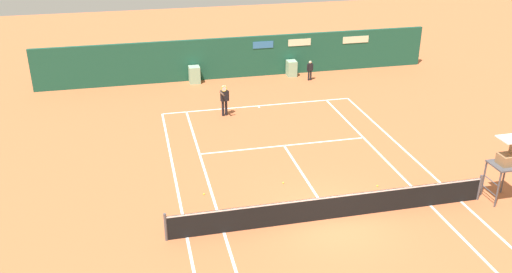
{
  "coord_description": "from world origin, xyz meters",
  "views": [
    {
      "loc": [
        -6.53,
        -15.94,
        11.04
      ],
      "look_at": [
        -1.45,
        6.0,
        0.8
      ],
      "focal_mm": 38.39,
      "sensor_mm": 36.0,
      "label": 1
    }
  ],
  "objects_px": {
    "umpire_chair": "(506,161)",
    "ball_kid_right_post": "(310,69)",
    "tennis_ball_by_sideline": "(377,186)",
    "player_on_baseline": "(224,98)",
    "tennis_ball_mid_court": "(283,183)",
    "tennis_ball_near_service_line": "(204,194)"
  },
  "relations": [
    {
      "from": "umpire_chair",
      "to": "ball_kid_right_post",
      "type": "bearing_deg",
      "value": 9.59
    },
    {
      "from": "umpire_chair",
      "to": "tennis_ball_by_sideline",
      "type": "height_order",
      "value": "umpire_chair"
    },
    {
      "from": "player_on_baseline",
      "to": "ball_kid_right_post",
      "type": "relative_size",
      "value": 1.48
    },
    {
      "from": "ball_kid_right_post",
      "to": "tennis_ball_mid_court",
      "type": "relative_size",
      "value": 18.62
    },
    {
      "from": "tennis_ball_by_sideline",
      "to": "umpire_chair",
      "type": "bearing_deg",
      "value": -25.45
    },
    {
      "from": "tennis_ball_near_service_line",
      "to": "tennis_ball_mid_court",
      "type": "bearing_deg",
      "value": 2.93
    },
    {
      "from": "tennis_ball_near_service_line",
      "to": "tennis_ball_by_sideline",
      "type": "relative_size",
      "value": 1.0
    },
    {
      "from": "tennis_ball_mid_court",
      "to": "tennis_ball_near_service_line",
      "type": "distance_m",
      "value": 3.3
    },
    {
      "from": "umpire_chair",
      "to": "tennis_ball_near_service_line",
      "type": "height_order",
      "value": "umpire_chair"
    },
    {
      "from": "tennis_ball_mid_court",
      "to": "tennis_ball_by_sideline",
      "type": "xyz_separation_m",
      "value": [
        3.66,
        -1.11,
        0.0
      ]
    },
    {
      "from": "tennis_ball_mid_court",
      "to": "tennis_ball_by_sideline",
      "type": "relative_size",
      "value": 1.0
    },
    {
      "from": "player_on_baseline",
      "to": "ball_kid_right_post",
      "type": "height_order",
      "value": "player_on_baseline"
    },
    {
      "from": "tennis_ball_near_service_line",
      "to": "tennis_ball_by_sideline",
      "type": "xyz_separation_m",
      "value": [
        6.96,
        -0.94,
        0.0
      ]
    },
    {
      "from": "umpire_chair",
      "to": "player_on_baseline",
      "type": "relative_size",
      "value": 1.39
    },
    {
      "from": "player_on_baseline",
      "to": "tennis_ball_mid_court",
      "type": "bearing_deg",
      "value": 84.94
    },
    {
      "from": "player_on_baseline",
      "to": "tennis_ball_mid_court",
      "type": "relative_size",
      "value": 27.5
    },
    {
      "from": "tennis_ball_mid_court",
      "to": "tennis_ball_near_service_line",
      "type": "height_order",
      "value": "same"
    },
    {
      "from": "ball_kid_right_post",
      "to": "tennis_ball_by_sideline",
      "type": "height_order",
      "value": "ball_kid_right_post"
    },
    {
      "from": "umpire_chair",
      "to": "player_on_baseline",
      "type": "bearing_deg",
      "value": 39.16
    },
    {
      "from": "ball_kid_right_post",
      "to": "tennis_ball_by_sideline",
      "type": "relative_size",
      "value": 18.62
    },
    {
      "from": "ball_kid_right_post",
      "to": "tennis_ball_mid_court",
      "type": "distance_m",
      "value": 13.47
    },
    {
      "from": "ball_kid_right_post",
      "to": "tennis_ball_mid_court",
      "type": "bearing_deg",
      "value": 61.33
    }
  ]
}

